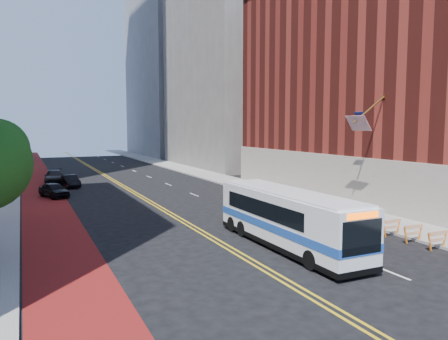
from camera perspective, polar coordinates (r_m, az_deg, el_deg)
name	(u,v)px	position (r m, az deg, el deg)	size (l,w,h in m)	color
ground	(273,274)	(19.60, 6.41, -13.34)	(160.00, 160.00, 0.00)	black
sidewalk_right	(227,180)	(51.06, 0.42, -1.36)	(4.00, 140.00, 0.15)	gray
bus_lane_paint	(42,192)	(46.27, -22.72, -2.64)	(3.60, 140.00, 0.01)	maroon
center_line_inner	(123,187)	(47.21, -13.07, -2.18)	(0.14, 140.00, 0.01)	gold
center_line_outer	(126,187)	(47.28, -12.64, -2.16)	(0.14, 140.00, 0.01)	gold
lane_dashes	(149,177)	(56.08, -9.78, -0.87)	(0.14, 98.20, 0.01)	silver
brick_building	(419,73)	(42.34, 24.14, 11.45)	(18.73, 36.00, 22.00)	maroon
midrise_right_near	(241,41)	(72.96, 2.27, 16.50)	(18.00, 26.00, 40.00)	slate
midrise_right_far	(184,30)	(101.87, -5.29, 17.69)	(20.00, 28.00, 55.00)	gray
construction_barriers	(381,222)	(27.82, 19.87, -6.46)	(1.42, 10.91, 1.00)	orange
transit_bus	(287,218)	(23.40, 8.18, -6.19)	(2.47, 11.03, 3.03)	white
car_a	(54,190)	(42.19, -21.34, -2.45)	(1.57, 3.89, 1.33)	black
car_b	(70,181)	(48.48, -19.45, -1.39)	(1.36, 3.90, 1.28)	black
car_c	(54,177)	(52.69, -21.30, -0.82)	(2.04, 5.01, 1.45)	black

